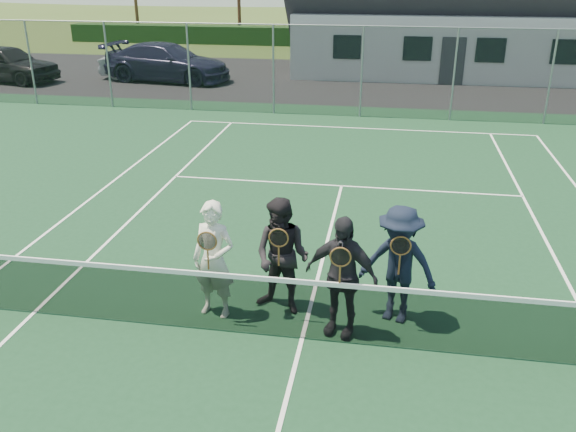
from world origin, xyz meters
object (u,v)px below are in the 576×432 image
at_px(player_c, 341,276).
at_px(player_a, 214,260).
at_px(tennis_net, 302,307).
at_px(car_a, 6,63).
at_px(car_c, 167,62).
at_px(player_b, 282,257).
at_px(car_b, 144,64).
at_px(player_d, 399,265).

bearing_deg(player_c, player_a, 174.36).
bearing_deg(tennis_net, car_a, 131.87).
distance_m(car_a, player_c, 23.68).
bearing_deg(car_c, player_a, -150.11).
distance_m(player_a, player_b, 1.00).
height_order(tennis_net, player_b, player_b).
xyz_separation_m(car_b, car_c, (1.28, -0.48, 0.18)).
relative_size(car_b, player_b, 2.14).
xyz_separation_m(car_b, player_c, (10.58, -19.08, 0.29)).
xyz_separation_m(car_a, player_d, (16.99, -16.78, 0.12)).
bearing_deg(tennis_net, player_d, 30.37).
height_order(car_a, tennis_net, car_a).
height_order(car_c, tennis_net, car_c).
bearing_deg(car_b, player_a, -161.06).
relative_size(player_a, player_d, 1.00).
distance_m(car_c, player_b, 19.98).
bearing_deg(car_c, player_b, -147.25).
bearing_deg(car_b, player_d, -154.36).
height_order(car_c, player_d, player_d).
height_order(car_a, car_b, car_a).
bearing_deg(player_d, player_b, -179.19).
bearing_deg(car_a, car_b, -61.62).
distance_m(car_c, player_c, 20.79).
distance_m(player_a, player_d, 2.68).
bearing_deg(player_c, car_b, 119.01).
height_order(car_b, player_a, player_a).
distance_m(car_b, player_d, 21.79).
relative_size(car_a, player_c, 2.61).
xyz_separation_m(car_b, player_b, (9.66, -18.62, 0.28)).
distance_m(player_b, player_d, 1.70).
distance_m(car_a, player_d, 23.88).
relative_size(player_a, player_b, 1.00).
bearing_deg(player_c, car_c, 116.58).
height_order(car_a, player_c, player_c).
relative_size(car_a, tennis_net, 0.40).
bearing_deg(player_a, car_a, 130.01).
relative_size(tennis_net, player_c, 6.49).
xyz_separation_m(car_a, tennis_net, (15.71, -17.53, -0.26)).
distance_m(tennis_net, player_d, 1.54).
bearing_deg(player_a, tennis_net, -18.27).
bearing_deg(car_a, player_d, -124.11).
relative_size(car_c, player_d, 3.13).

